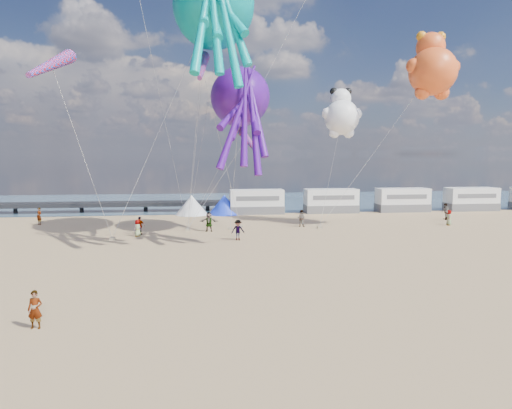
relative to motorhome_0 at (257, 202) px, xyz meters
The scene contains 29 objects.
ground 40.48m from the motorhome_0, 98.53° to the right, with size 120.00×120.00×0.00m, color tan.
water 16.22m from the motorhome_0, 111.80° to the left, with size 120.00×120.00×0.00m, color #3A596F.
motorhome_0 is the anchor object (origin of this frame).
motorhome_1 9.50m from the motorhome_0, ahead, with size 6.60×2.50×3.00m, color silver.
motorhome_2 19.00m from the motorhome_0, ahead, with size 6.60×2.50×3.00m, color silver.
motorhome_3 28.50m from the motorhome_0, ahead, with size 6.60×2.50×3.00m, color silver.
tent_white 8.01m from the motorhome_0, behind, with size 4.00×4.00×2.40m, color white.
tent_blue 4.01m from the motorhome_0, behind, with size 4.00×4.00×2.40m, color #1933CC.
standing_person 38.75m from the motorhome_0, 110.96° to the right, with size 0.60×0.40×1.65m, color tan.
beachgoer_0 22.12m from the motorhome_0, 31.63° to the right, with size 0.58×0.38×1.60m, color #7F6659.
beachgoer_1 11.17m from the motorhome_0, 72.70° to the right, with size 0.85×0.55×1.73m, color #7F6659.
beachgoer_2 17.65m from the motorhome_0, 102.12° to the right, with size 0.86×0.67×1.78m, color #7F6659.
beachgoer_3 18.35m from the motorhome_0, 132.76° to the right, with size 1.08×0.62×1.68m, color #7F6659.
beachgoer_4 13.85m from the motorhome_0, 116.18° to the right, with size 1.10×0.46×1.88m, color #7F6659.
beachgoer_5 24.54m from the motorhome_0, 165.47° to the right, with size 1.68×0.54×1.82m, color #7F6659.
beachgoer_6 19.05m from the motorhome_0, 131.25° to the right, with size 0.55×0.36×1.51m, color #7F6659.
beachgoer_7 21.94m from the motorhome_0, 20.92° to the right, with size 0.91×0.59×1.86m, color #7F6659.
sandbag_a 21.54m from the motorhome_0, 132.41° to the right, with size 0.50×0.35×0.22m, color gray.
sandbag_b 12.53m from the motorhome_0, 108.81° to the right, with size 0.50×0.35×0.22m, color gray.
sandbag_c 13.02m from the motorhome_0, 67.62° to the right, with size 0.50×0.35×0.22m, color gray.
sandbag_d 10.92m from the motorhome_0, 105.64° to the right, with size 0.50×0.35×0.22m, color gray.
sandbag_e 14.51m from the motorhome_0, 124.44° to the right, with size 0.50×0.35×0.22m, color gray.
kite_octopus_teal 24.96m from the motorhome_0, 108.97° to the right, with size 5.04×11.75×13.43m, color #009B97, non-canonical shape.
kite_octopus_purple 18.08m from the motorhome_0, 102.92° to the right, with size 4.46×10.42×11.91m, color #440D82, non-canonical shape.
kite_panda 15.69m from the motorhome_0, 51.76° to the right, with size 4.34×4.09×6.13m, color white, non-canonical shape.
kite_teddy_orange 24.79m from the motorhome_0, 44.34° to the right, with size 5.36×5.05×7.57m, color #FA5B21, non-canonical shape.
windsock_left 29.73m from the motorhome_0, 129.90° to the right, with size 1.10×7.92×7.92m, color red, non-canonical shape.
windsock_mid 22.71m from the motorhome_0, 110.74° to the right, with size 1.00×6.67×6.67m, color red, non-canonical shape.
windsock_right 14.95m from the motorhome_0, 101.01° to the right, with size 0.90×5.28×5.28m, color red, non-canonical shape.
Camera 1 is at (-0.77, -15.89, 7.40)m, focal length 32.00 mm.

